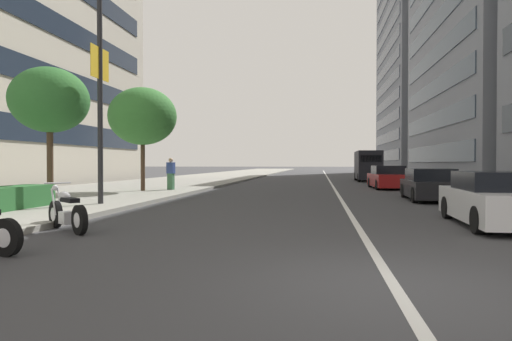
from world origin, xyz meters
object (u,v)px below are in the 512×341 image
Objects in this scene: street_lamp_with_banners at (109,71)px; pedestrian_on_plaza at (171,174)px; motorcycle_second_in_row at (67,213)px; car_mid_block_traffic at (498,200)px; car_approaching_light at (430,185)px; street_tree_mid_sidewalk at (50,100)px; car_far_down_avenue at (388,178)px; street_tree_by_lamp_post at (143,116)px; delivery_van_ahead at (368,165)px.

pedestrian_on_plaza is (8.28, 0.60, -3.76)m from street_lamp_with_banners.
street_lamp_with_banners is (5.13, 1.50, 4.34)m from motorcycle_second_in_row.
car_mid_block_traffic is 1.01× the size of car_approaching_light.
car_far_down_avenue is at bearing -45.25° from street_tree_mid_sidewalk.
street_tree_by_lamp_post is at bearing 82.46° from car_approaching_light.
pedestrian_on_plaza reaches higher than motorcycle_second_in_row.
delivery_van_ahead is at bearing -36.48° from street_tree_by_lamp_post.
street_tree_mid_sidewalk is (-25.11, 13.67, 2.39)m from delivery_van_ahead.
street_tree_by_lamp_post is (-17.86, 13.21, 2.57)m from delivery_van_ahead.
motorcycle_second_in_row is 10.37m from car_mid_block_traffic.
street_lamp_with_banners is at bearing 114.67° from car_approaching_light.
delivery_van_ahead is at bearing -69.17° from motorcycle_second_in_row.
street_tree_mid_sidewalk is (-4.91, 14.06, 3.15)m from car_approaching_light.
street_tree_mid_sidewalk is at bearing 80.81° from car_mid_block_traffic.
delivery_van_ahead reaches higher than pedestrian_on_plaza.
car_mid_block_traffic is at bearing -101.75° from street_tree_mid_sidewalk.
street_tree_mid_sidewalk is at bearing 152.43° from delivery_van_ahead.
car_approaching_light is at bearing 0.85° from car_mid_block_traffic.
car_far_down_avenue is 11.62m from delivery_van_ahead.
car_mid_block_traffic is at bearing -179.46° from car_approaching_light.
street_tree_mid_sidewalk is at bearing 0.25° from pedestrian_on_plaza.
motorcycle_second_in_row is 6.88m from street_lamp_with_banners.
motorcycle_second_in_row is at bearing 162.75° from delivery_van_ahead.
car_approaching_light is at bearing -70.74° from street_tree_mid_sidewalk.
car_approaching_light is 15.23m from street_tree_mid_sidewalk.
street_tree_mid_sidewalk is at bearing 90.56° from street_lamp_with_banners.
street_tree_mid_sidewalk reaches higher than car_approaching_light.
car_mid_block_traffic is 0.95× the size of car_far_down_avenue.
motorcycle_second_in_row is 7.15m from street_tree_mid_sidewalk.
motorcycle_second_in_row is 0.37× the size of car_far_down_avenue.
motorcycle_second_in_row is 14.41m from car_approaching_light.
car_approaching_light is 2.58× the size of pedestrian_on_plaza.
street_tree_mid_sidewalk is at bearing 176.34° from street_tree_by_lamp_post.
street_lamp_with_banners is 4.45× the size of pedestrian_on_plaza.
motorcycle_second_in_row is 31.83m from delivery_van_ahead.
street_lamp_with_banners is 9.11m from pedestrian_on_plaza.
delivery_van_ahead is 27.79m from street_lamp_with_banners.
car_mid_block_traffic is 7.79m from car_approaching_light.
car_approaching_light is 0.58× the size of street_lamp_with_banners.
delivery_van_ahead is at bearing 2.89° from car_mid_block_traffic.
delivery_van_ahead is at bearing 3.36° from car_approaching_light.
street_lamp_with_banners is (-25.09, 11.46, 3.37)m from delivery_van_ahead.
car_far_down_avenue is at bearing -179.15° from delivery_van_ahead.
pedestrian_on_plaza is at bearing 4.17° from street_lamp_with_banners.
car_approaching_light is at bearing -177.89° from delivery_van_ahead.
car_far_down_avenue is 19.46m from street_tree_mid_sidewalk.
car_far_down_avenue is at bearing 5.05° from car_approaching_light.
car_approaching_light is (10.02, -10.35, 0.21)m from motorcycle_second_in_row.
street_lamp_with_banners is at bearing 78.56° from car_mid_block_traffic.
motorcycle_second_in_row is 0.30× the size of delivery_van_ahead.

